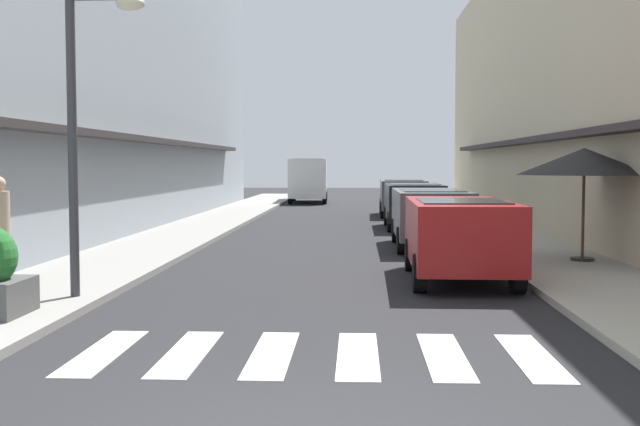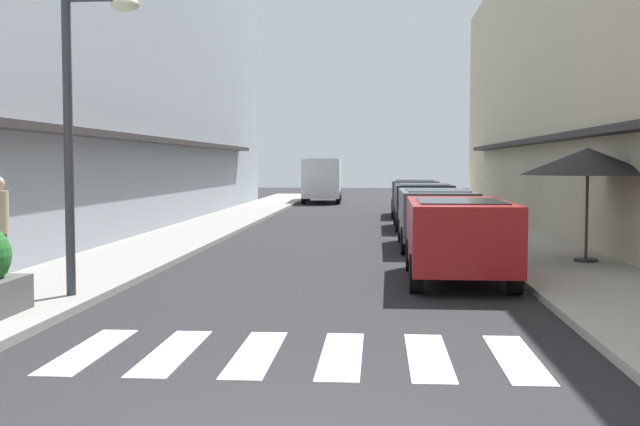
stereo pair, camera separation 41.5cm
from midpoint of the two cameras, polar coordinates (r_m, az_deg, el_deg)
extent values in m
plane|color=#232326|center=(22.84, 2.51, -1.76)|extent=(93.90, 93.90, 0.00)
cube|color=gray|center=(23.42, -8.81, -1.52)|extent=(2.48, 59.75, 0.12)
cube|color=#ADA899|center=(23.16, 13.96, -1.64)|extent=(2.48, 59.75, 0.12)
cube|color=#939EA8|center=(25.79, -16.66, 11.94)|extent=(5.00, 40.41, 11.88)
cube|color=#332D2D|center=(24.68, -10.53, 5.09)|extent=(0.50, 28.29, 0.16)
cube|color=beige|center=(25.22, 22.20, 9.74)|extent=(5.00, 40.41, 9.89)
cube|color=#332D2D|center=(24.37, 15.90, 5.03)|extent=(0.50, 28.29, 0.16)
cube|color=silver|center=(9.41, -14.97, -9.51)|extent=(0.45, 2.20, 0.01)
cube|color=silver|center=(9.15, -9.26, -9.82)|extent=(0.45, 2.20, 0.01)
cube|color=silver|center=(8.98, -3.26, -10.03)|extent=(0.45, 2.20, 0.01)
cube|color=silver|center=(8.91, 2.90, -10.14)|extent=(0.45, 2.20, 0.01)
cube|color=silver|center=(8.94, 9.10, -10.13)|extent=(0.45, 2.20, 0.01)
cube|color=silver|center=(9.07, 15.18, -10.01)|extent=(0.45, 2.20, 0.01)
cube|color=maroon|center=(14.47, 10.70, -1.38)|extent=(1.80, 4.06, 1.13)
cube|color=black|center=(14.25, 10.81, -0.23)|extent=(1.50, 2.28, 0.56)
cylinder|color=black|center=(15.79, 7.32, -3.00)|extent=(0.23, 0.64, 0.64)
cylinder|color=black|center=(15.94, 13.05, -3.00)|extent=(0.23, 0.64, 0.64)
cylinder|color=black|center=(13.15, 7.80, -4.32)|extent=(0.23, 0.64, 0.64)
cylinder|color=black|center=(13.33, 14.66, -4.30)|extent=(0.23, 0.64, 0.64)
cube|color=#4C5156|center=(20.04, 8.89, 0.00)|extent=(1.77, 4.22, 1.13)
cube|color=black|center=(19.81, 8.95, 0.84)|extent=(1.48, 2.37, 0.56)
cylinder|color=black|center=(21.42, 6.46, -1.27)|extent=(0.22, 0.64, 0.64)
cylinder|color=black|center=(21.54, 10.70, -1.29)|extent=(0.22, 0.64, 0.64)
cylinder|color=black|center=(18.65, 6.77, -1.99)|extent=(0.22, 0.64, 0.64)
cylinder|color=black|center=(18.79, 11.62, -2.00)|extent=(0.22, 0.64, 0.64)
cube|color=black|center=(25.97, 7.81, 0.81)|extent=(1.76, 4.06, 1.13)
cube|color=black|center=(25.76, 7.85, 1.47)|extent=(1.48, 2.28, 0.56)
cylinder|color=black|center=(27.30, 5.95, -0.23)|extent=(0.22, 0.64, 0.64)
cylinder|color=black|center=(27.40, 9.28, -0.25)|extent=(0.22, 0.64, 0.64)
cylinder|color=black|center=(24.63, 6.17, -0.64)|extent=(0.22, 0.64, 0.64)
cylinder|color=black|center=(24.74, 9.85, -0.66)|extent=(0.22, 0.64, 0.64)
cube|color=#4C5156|center=(32.18, 7.12, 1.34)|extent=(1.81, 4.36, 1.13)
cube|color=black|center=(31.96, 7.14, 1.87)|extent=(1.51, 2.45, 0.56)
cylinder|color=black|center=(33.62, 5.67, 0.48)|extent=(0.23, 0.64, 0.64)
cylinder|color=black|center=(33.67, 8.37, 0.46)|extent=(0.23, 0.64, 0.64)
cylinder|color=black|center=(30.76, 5.72, 0.19)|extent=(0.23, 0.64, 0.64)
cylinder|color=black|center=(30.82, 8.68, 0.18)|extent=(0.23, 0.64, 0.64)
cube|color=silver|center=(43.23, 0.44, 2.52)|extent=(2.10, 5.45, 2.03)
cube|color=black|center=(42.96, 0.42, 3.52)|extent=(1.72, 3.07, 0.56)
cylinder|color=black|center=(45.08, -0.61, 1.28)|extent=(0.24, 0.65, 0.64)
cylinder|color=black|center=(45.02, 1.67, 1.27)|extent=(0.24, 0.65, 0.64)
cylinder|color=black|center=(41.53, -0.88, 1.08)|extent=(0.24, 0.65, 0.64)
cylinder|color=black|center=(41.46, 1.59, 1.07)|extent=(0.24, 0.65, 0.64)
cylinder|color=#38383D|center=(12.51, -16.67, 4.79)|extent=(0.14, 0.14, 4.59)
ellipsoid|color=beige|center=(12.44, -12.84, 14.35)|extent=(0.44, 0.28, 0.20)
cylinder|color=#262626|center=(17.22, 19.16, -3.19)|extent=(0.48, 0.48, 0.06)
cylinder|color=#4C3823|center=(17.14, 19.23, 0.10)|extent=(0.06, 0.06, 2.04)
cone|color=black|center=(17.11, 19.30, 3.51)|extent=(2.71, 2.71, 0.55)
camera|label=1|loc=(0.21, -89.23, 0.05)|focal=44.68mm
camera|label=2|loc=(0.21, 90.77, -0.05)|focal=44.68mm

